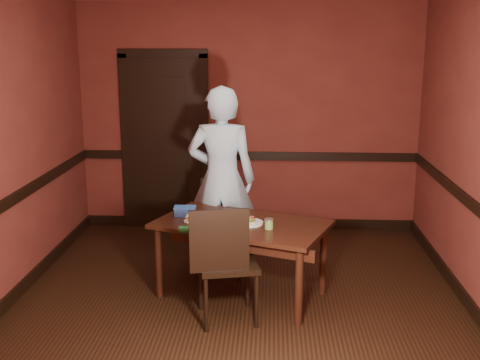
# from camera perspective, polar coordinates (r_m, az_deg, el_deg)

# --- Properties ---
(floor) EXTENTS (4.00, 4.50, 0.01)m
(floor) POSITION_cam_1_polar(r_m,az_deg,el_deg) (5.35, -0.21, -11.89)
(floor) COLOR black
(floor) RESTS_ON ground
(wall_back) EXTENTS (4.00, 0.02, 2.70)m
(wall_back) POSITION_cam_1_polar(r_m,az_deg,el_deg) (7.15, 0.82, 5.87)
(wall_back) COLOR maroon
(wall_back) RESTS_ON ground
(wall_front) EXTENTS (4.00, 0.02, 2.70)m
(wall_front) POSITION_cam_1_polar(r_m,az_deg,el_deg) (2.76, -2.93, -6.45)
(wall_front) COLOR maroon
(wall_front) RESTS_ON ground
(dado_back) EXTENTS (4.00, 0.03, 0.10)m
(dado_back) POSITION_cam_1_polar(r_m,az_deg,el_deg) (7.20, 0.81, 2.31)
(dado_back) COLOR black
(dado_back) RESTS_ON ground
(dado_left) EXTENTS (0.03, 4.50, 0.10)m
(dado_left) POSITION_cam_1_polar(r_m,az_deg,el_deg) (5.51, -21.31, -2.10)
(dado_left) COLOR black
(dado_left) RESTS_ON ground
(dado_right) EXTENTS (0.03, 4.50, 0.10)m
(dado_right) POSITION_cam_1_polar(r_m,az_deg,el_deg) (5.31, 21.74, -2.72)
(dado_right) COLOR black
(dado_right) RESTS_ON ground
(baseboard_back) EXTENTS (4.00, 0.03, 0.12)m
(baseboard_back) POSITION_cam_1_polar(r_m,az_deg,el_deg) (7.41, 0.79, -4.08)
(baseboard_back) COLOR black
(baseboard_back) RESTS_ON ground
(baseboard_left) EXTENTS (0.03, 4.50, 0.12)m
(baseboard_left) POSITION_cam_1_polar(r_m,az_deg,el_deg) (5.78, -20.59, -10.16)
(baseboard_left) COLOR black
(baseboard_left) RESTS_ON ground
(baseboard_right) EXTENTS (0.03, 4.50, 0.12)m
(baseboard_right) POSITION_cam_1_polar(r_m,az_deg,el_deg) (5.58, 20.99, -11.03)
(baseboard_right) COLOR black
(baseboard_right) RESTS_ON ground
(door) EXTENTS (1.05, 0.07, 2.20)m
(door) POSITION_cam_1_polar(r_m,az_deg,el_deg) (7.26, -7.12, 3.83)
(door) COLOR black
(door) RESTS_ON ground
(dining_table) EXTENTS (1.68, 1.31, 0.69)m
(dining_table) POSITION_cam_1_polar(r_m,az_deg,el_deg) (5.43, 0.15, -7.52)
(dining_table) COLOR black
(dining_table) RESTS_ON floor
(chair_far) EXTENTS (0.43, 0.43, 0.92)m
(chair_far) POSITION_cam_1_polar(r_m,az_deg,el_deg) (5.89, -1.81, -4.64)
(chair_far) COLOR black
(chair_far) RESTS_ON floor
(chair_near) EXTENTS (0.56, 0.56, 1.00)m
(chair_near) POSITION_cam_1_polar(r_m,az_deg,el_deg) (4.95, -1.19, -7.74)
(chair_near) COLOR black
(chair_near) RESTS_ON floor
(person) EXTENTS (0.69, 0.47, 1.84)m
(person) POSITION_cam_1_polar(r_m,az_deg,el_deg) (5.94, -1.75, 0.10)
(person) COLOR #B6DEF1
(person) RESTS_ON floor
(sandwich_plate) EXTENTS (0.24, 0.24, 0.06)m
(sandwich_plate) POSITION_cam_1_polar(r_m,az_deg,el_deg) (5.28, 0.90, -3.98)
(sandwich_plate) COLOR silver
(sandwich_plate) RESTS_ON dining_table
(sauce_jar) EXTENTS (0.08, 0.08, 0.09)m
(sauce_jar) POSITION_cam_1_polar(r_m,az_deg,el_deg) (5.14, 2.76, -4.16)
(sauce_jar) COLOR #6A9740
(sauce_jar) RESTS_ON dining_table
(cheese_saucer) EXTENTS (0.17, 0.17, 0.05)m
(cheese_saucer) POSITION_cam_1_polar(r_m,az_deg,el_deg) (5.35, -4.42, -3.73)
(cheese_saucer) COLOR silver
(cheese_saucer) RESTS_ON dining_table
(food_tub) EXTENTS (0.21, 0.15, 0.08)m
(food_tub) POSITION_cam_1_polar(r_m,az_deg,el_deg) (5.53, -5.24, -2.95)
(food_tub) COLOR blue
(food_tub) RESTS_ON dining_table
(wrapped_veg) EXTENTS (0.23, 0.07, 0.06)m
(wrapped_veg) POSITION_cam_1_polar(r_m,az_deg,el_deg) (5.03, -4.49, -4.71)
(wrapped_veg) COLOR #19501E
(wrapped_veg) RESTS_ON dining_table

